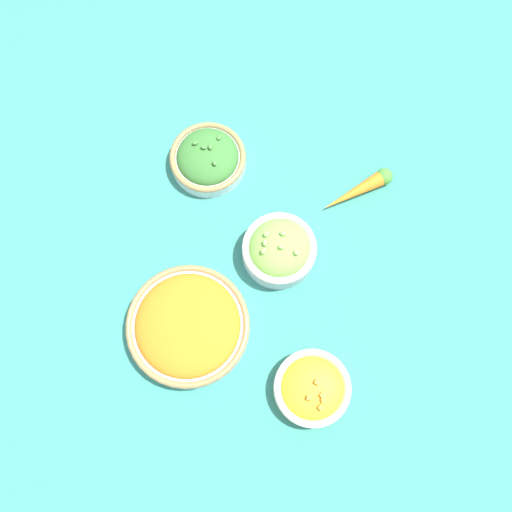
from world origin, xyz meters
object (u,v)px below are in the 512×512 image
object	(u,v)px
bowl_lettuce	(279,249)
bowl_carrots	(188,326)
bowl_broccoli	(208,158)
bowl_squash	(312,388)
loose_carrot	(360,189)

from	to	relation	value
bowl_lettuce	bowl_carrots	size ratio (longest dim) A/B	0.62
bowl_lettuce	bowl_broccoli	xyz separation A→B (m)	(-0.16, -0.18, -0.01)
bowl_lettuce	bowl_squash	world-z (taller)	bowl_lettuce
bowl_squash	bowl_broccoli	bearing A→B (deg)	-143.08
bowl_carrots	bowl_squash	size ratio (longest dim) A/B	1.65
bowl_carrots	bowl_squash	distance (m)	0.25
bowl_carrots	bowl_lettuce	bearing A→B (deg)	143.45
bowl_carrots	loose_carrot	bearing A→B (deg)	142.70
bowl_broccoli	bowl_squash	bearing A→B (deg)	36.92
bowl_lettuce	loose_carrot	distance (m)	0.21
bowl_lettuce	bowl_carrots	world-z (taller)	bowl_lettuce
bowl_squash	loose_carrot	size ratio (longest dim) A/B	1.06
bowl_broccoli	loose_carrot	world-z (taller)	bowl_broccoli
bowl_squash	loose_carrot	xyz separation A→B (m)	(-0.40, 0.01, -0.01)
bowl_carrots	bowl_squash	xyz separation A→B (m)	(0.06, 0.25, 0.00)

